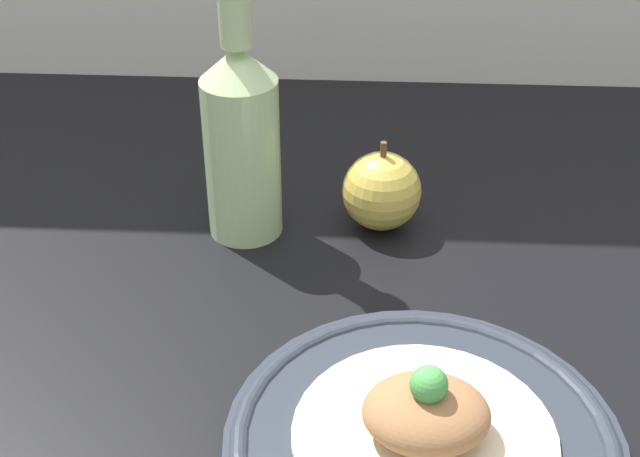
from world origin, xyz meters
TOP-DOWN VIEW (x-y plane):
  - ground_plane at (0.00, 0.00)cm, footprint 180.00×110.00cm
  - plate at (9.50, -7.35)cm, footprint 25.96×25.96cm
  - plated_food at (9.50, -7.35)cm, footprint 17.14×17.14cm
  - cider_bottle at (-5.34, 19.11)cm, footprint 6.59×6.59cm
  - apple at (6.81, 20.46)cm, footprint 7.13×7.13cm

SIDE VIEW (x-z plane):
  - ground_plane at x=0.00cm, z-range -4.00..0.00cm
  - plate at x=9.50cm, z-range 0.08..2.46cm
  - plated_food at x=9.50cm, z-range 0.63..6.46cm
  - apple at x=6.81cm, z-range -0.68..7.82cm
  - cider_bottle at x=-5.34cm, z-range -3.16..22.73cm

